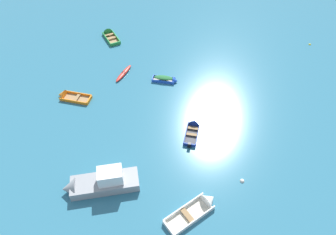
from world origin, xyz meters
The scene contains 9 objects.
rowboat_deep_blue_near_right centered at (2.61, 22.53, 0.17)m, with size 1.27×3.40×1.07m.
motor_launch_grey_center centered at (-4.01, 14.81, 0.64)m, with size 6.31×3.75×2.31m.
rowboat_white_far_right centered at (4.29, 14.56, 0.19)m, with size 4.05×4.17×1.32m.
kayak_red_outer_left centered at (-6.32, 29.58, 0.16)m, with size 1.29×3.44×0.32m.
rowboat_green_midfield_right centered at (-10.63, 37.37, 0.19)m, with size 3.34×3.80×1.27m.
rowboat_orange_far_back centered at (-11.11, 24.64, 0.16)m, with size 3.65×1.52×1.21m.
rowboat_blue_midfield_left centered at (-1.13, 29.24, 0.27)m, with size 2.90×0.93×0.83m.
mooring_buoy_central centered at (15.63, 39.97, 0.00)m, with size 0.30×0.30×0.30m, color yellow.
mooring_buoy_between_boats_right centered at (7.35, 17.48, 0.00)m, with size 0.37×0.37×0.37m, color silver.
Camera 1 is at (3.89, 2.38, 22.01)m, focal length 33.16 mm.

